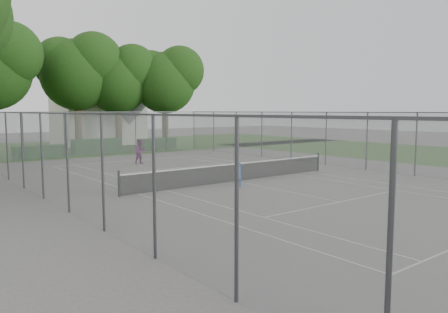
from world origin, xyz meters
TOP-DOWN VIEW (x-y plane):
  - ground at (0.00, 0.00)m, footprint 120.00×120.00m
  - grass_far at (0.00, 26.00)m, footprint 60.00×20.00m
  - grass_right at (22.00, 0.00)m, footprint 16.00×40.00m
  - court_markings at (0.00, 0.00)m, footprint 11.03×23.83m
  - tennis_net at (0.00, 0.00)m, footprint 12.87×0.10m
  - perimeter_fence at (0.00, 0.00)m, footprint 18.08×34.08m
  - tree_far_midleft at (0.58, 23.61)m, footprint 7.53×6.88m
  - tree_far_midright at (4.15, 22.62)m, footprint 6.91×6.30m
  - tree_far_right at (8.26, 20.76)m, footprint 6.90×6.30m
  - hedge_left at (-4.66, 17.83)m, footprint 3.78×1.13m
  - hedge_mid at (0.04, 18.29)m, footprint 3.99×1.14m
  - hedge_right at (5.92, 18.56)m, footprint 3.45×1.26m
  - house at (4.41, 28.50)m, footprint 8.46×6.56m
  - girl_player at (-0.87, -1.20)m, footprint 0.45×0.31m
  - woman_player at (-0.35, 9.71)m, footprint 0.85×0.68m

SIDE VIEW (x-z plane):
  - ground at x=0.00m, z-range 0.00..0.00m
  - grass_far at x=0.00m, z-range 0.00..0.00m
  - grass_right at x=22.00m, z-range 0.00..0.00m
  - court_markings at x=0.00m, z-range 0.00..0.01m
  - hedge_left at x=-4.66m, z-range 0.00..0.94m
  - tennis_net at x=0.00m, z-range -0.04..1.06m
  - hedge_right at x=5.92m, z-range 0.00..1.03m
  - girl_player at x=-0.87m, z-range 0.00..1.19m
  - hedge_mid at x=0.04m, z-range 0.00..1.25m
  - woman_player at x=-0.35m, z-range 0.00..1.67m
  - perimeter_fence at x=0.00m, z-range 0.05..3.57m
  - house at x=4.41m, z-range -1.03..9.51m
  - tree_far_right at x=8.26m, z-range 1.85..11.77m
  - tree_far_midright at x=4.15m, z-range 1.86..11.78m
  - tree_far_midleft at x=0.58m, z-range 2.03..12.85m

